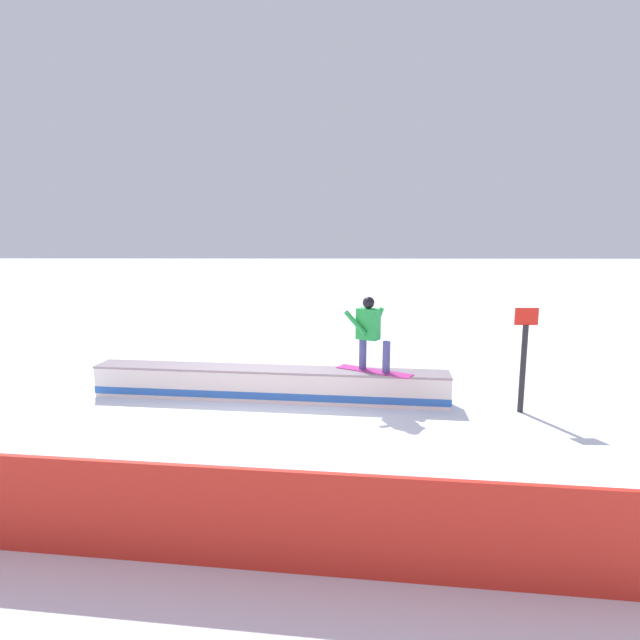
# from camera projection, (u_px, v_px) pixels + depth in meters

# --- Properties ---
(ground_plane) EXTENTS (120.00, 120.00, 0.00)m
(ground_plane) POSITION_uv_depth(u_px,v_px,m) (269.00, 399.00, 9.64)
(ground_plane) COLOR white
(grind_box) EXTENTS (6.80, 1.34, 0.61)m
(grind_box) POSITION_uv_depth(u_px,v_px,m) (269.00, 385.00, 9.59)
(grind_box) COLOR white
(grind_box) RESTS_ON ground_plane
(snowboarder) EXTENTS (1.40, 1.00, 1.39)m
(snowboarder) POSITION_uv_depth(u_px,v_px,m) (370.00, 332.00, 9.23)
(snowboarder) COLOR #BC2984
(snowboarder) RESTS_ON grind_box
(safety_fence) EXTENTS (8.08, 0.95, 1.00)m
(safety_fence) POSITION_uv_depth(u_px,v_px,m) (210.00, 517.00, 4.70)
(safety_fence) COLOR red
(safety_fence) RESTS_ON ground_plane
(trail_marker) EXTENTS (0.40, 0.10, 1.87)m
(trail_marker) POSITION_uv_depth(u_px,v_px,m) (524.00, 357.00, 8.78)
(trail_marker) COLOR #262628
(trail_marker) RESTS_ON ground_plane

